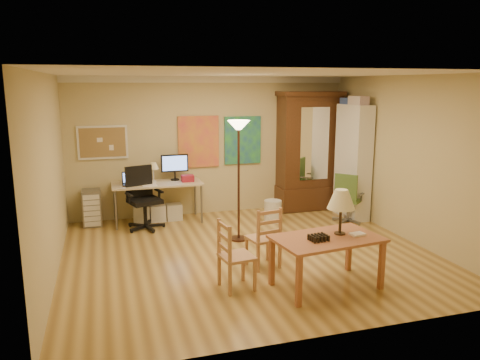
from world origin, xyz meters
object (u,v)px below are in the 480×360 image
object	(u,v)px
bookshelf	(353,162)
dining_table	(332,226)
office_chair_black	(144,212)
armoire	(308,159)
office_chair_green	(348,209)
computer_desk	(159,198)

from	to	relation	value
bookshelf	dining_table	bearing A→B (deg)	-123.94
office_chair_black	armoire	xyz separation A→B (m)	(3.39, 0.46, 0.75)
office_chair_black	office_chair_green	xyz separation A→B (m)	(3.69, -0.71, -0.05)
dining_table	office_chair_black	world-z (taller)	dining_table
computer_desk	armoire	size ratio (longest dim) A/B	0.68
office_chair_black	office_chair_green	size ratio (longest dim) A/B	1.18
dining_table	computer_desk	bearing A→B (deg)	116.40
bookshelf	armoire	bearing A→B (deg)	124.06
dining_table	bookshelf	world-z (taller)	bookshelf
computer_desk	bookshelf	xyz separation A→B (m)	(3.64, -0.74, 0.63)
bookshelf	office_chair_black	bearing A→B (deg)	174.77
office_chair_green	armoire	distance (m)	1.45
armoire	office_chair_green	bearing A→B (deg)	-75.91
dining_table	bookshelf	size ratio (longest dim) A/B	0.65
dining_table	office_chair_green	world-z (taller)	dining_table
office_chair_green	armoire	bearing A→B (deg)	104.09
office_chair_black	bookshelf	world-z (taller)	bookshelf
computer_desk	office_chair_green	world-z (taller)	computer_desk
office_chair_black	office_chair_green	bearing A→B (deg)	-10.90
computer_desk	armoire	xyz separation A→B (m)	(3.08, 0.08, 0.59)
computer_desk	office_chair_black	world-z (taller)	computer_desk
computer_desk	armoire	bearing A→B (deg)	1.51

